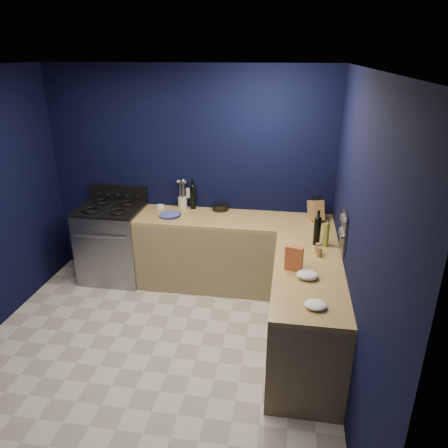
% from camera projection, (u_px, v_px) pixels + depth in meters
% --- Properties ---
extents(floor, '(3.50, 3.50, 0.02)m').
position_uv_depth(floor, '(151.00, 356.00, 4.06)').
color(floor, '#BBB5A3').
rests_on(floor, ground).
extents(ceiling, '(3.50, 3.50, 0.02)m').
position_uv_depth(ceiling, '(128.00, 67.00, 3.06)').
color(ceiling, silver).
rests_on(ceiling, ground).
extents(wall_back, '(3.50, 0.02, 2.60)m').
position_uv_depth(wall_back, '(190.00, 176.00, 5.17)').
color(wall_back, black).
rests_on(wall_back, ground).
extents(wall_right, '(0.02, 3.50, 2.60)m').
position_uv_depth(wall_right, '(356.00, 246.00, 3.31)').
color(wall_right, black).
rests_on(wall_right, ground).
extents(wall_front, '(3.50, 0.02, 2.60)m').
position_uv_depth(wall_front, '(14.00, 380.00, 1.96)').
color(wall_front, black).
rests_on(wall_front, ground).
extents(cab_back, '(2.30, 0.63, 0.86)m').
position_uv_depth(cab_back, '(234.00, 254.00, 5.12)').
color(cab_back, olive).
rests_on(cab_back, floor).
extents(top_back, '(2.30, 0.63, 0.04)m').
position_uv_depth(top_back, '(234.00, 220.00, 4.95)').
color(top_back, brown).
rests_on(top_back, cab_back).
extents(cab_right, '(0.63, 1.67, 0.86)m').
position_uv_depth(cab_right, '(305.00, 314.00, 3.95)').
color(cab_right, olive).
rests_on(cab_right, floor).
extents(top_right, '(0.63, 1.67, 0.04)m').
position_uv_depth(top_right, '(309.00, 272.00, 3.77)').
color(top_right, brown).
rests_on(top_right, cab_right).
extents(gas_range, '(0.76, 0.66, 0.92)m').
position_uv_depth(gas_range, '(114.00, 244.00, 5.32)').
color(gas_range, gray).
rests_on(gas_range, floor).
extents(oven_door, '(0.59, 0.02, 0.42)m').
position_uv_depth(oven_door, '(103.00, 256.00, 5.03)').
color(oven_door, black).
rests_on(oven_door, gas_range).
extents(cooktop, '(0.76, 0.66, 0.03)m').
position_uv_depth(cooktop, '(110.00, 209.00, 5.14)').
color(cooktop, black).
rests_on(cooktop, gas_range).
extents(backguard, '(0.76, 0.06, 0.20)m').
position_uv_depth(backguard, '(119.00, 193.00, 5.37)').
color(backguard, black).
rests_on(backguard, gas_range).
extents(spice_panel, '(0.02, 0.28, 0.38)m').
position_uv_depth(spice_panel, '(344.00, 232.00, 3.86)').
color(spice_panel, gray).
rests_on(spice_panel, wall_right).
extents(wall_outlet, '(0.09, 0.02, 0.13)m').
position_uv_depth(wall_outlet, '(190.00, 193.00, 5.23)').
color(wall_outlet, white).
rests_on(wall_outlet, wall_back).
extents(plate_stack, '(0.29, 0.29, 0.03)m').
position_uv_depth(plate_stack, '(170.00, 215.00, 4.99)').
color(plate_stack, '#2E3898').
rests_on(plate_stack, top_back).
extents(ramekin, '(0.11, 0.11, 0.04)m').
position_uv_depth(ramekin, '(160.00, 207.00, 5.25)').
color(ramekin, white).
rests_on(ramekin, top_back).
extents(utensil_crock, '(0.13, 0.13, 0.14)m').
position_uv_depth(utensil_crock, '(183.00, 202.00, 5.25)').
color(utensil_crock, beige).
rests_on(utensil_crock, top_back).
extents(wine_bottle_back, '(0.09, 0.09, 0.29)m').
position_uv_depth(wine_bottle_back, '(193.00, 197.00, 5.19)').
color(wine_bottle_back, black).
rests_on(wine_bottle_back, top_back).
extents(lemon_basket, '(0.25, 0.25, 0.08)m').
position_uv_depth(lemon_basket, '(220.00, 207.00, 5.18)').
color(lemon_basket, black).
rests_on(lemon_basket, top_back).
extents(knife_block, '(0.21, 0.30, 0.28)m').
position_uv_depth(knife_block, '(316.00, 210.00, 4.86)').
color(knife_block, brown).
rests_on(knife_block, top_back).
extents(wine_bottle_right, '(0.08, 0.08, 0.28)m').
position_uv_depth(wine_bottle_right, '(317.00, 231.00, 4.22)').
color(wine_bottle_right, black).
rests_on(wine_bottle_right, top_right).
extents(oil_bottle, '(0.07, 0.07, 0.25)m').
position_uv_depth(oil_bottle, '(326.00, 234.00, 4.20)').
color(oil_bottle, olive).
rests_on(oil_bottle, top_right).
extents(spice_jar_near, '(0.06, 0.06, 0.10)m').
position_uv_depth(spice_jar_near, '(318.00, 248.00, 4.06)').
color(spice_jar_near, olive).
rests_on(spice_jar_near, top_right).
extents(spice_jar_far, '(0.06, 0.06, 0.09)m').
position_uv_depth(spice_jar_far, '(319.00, 252.00, 4.00)').
color(spice_jar_far, olive).
rests_on(spice_jar_far, top_right).
extents(crouton_bag, '(0.17, 0.11, 0.23)m').
position_uv_depth(crouton_bag, '(294.00, 258.00, 3.74)').
color(crouton_bag, '#A40B25').
rests_on(crouton_bag, top_right).
extents(towel_front, '(0.20, 0.17, 0.07)m').
position_uv_depth(towel_front, '(307.00, 275.00, 3.62)').
color(towel_front, white).
rests_on(towel_front, top_right).
extents(towel_end, '(0.20, 0.19, 0.05)m').
position_uv_depth(towel_end, '(316.00, 305.00, 3.21)').
color(towel_end, white).
rests_on(towel_end, top_right).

